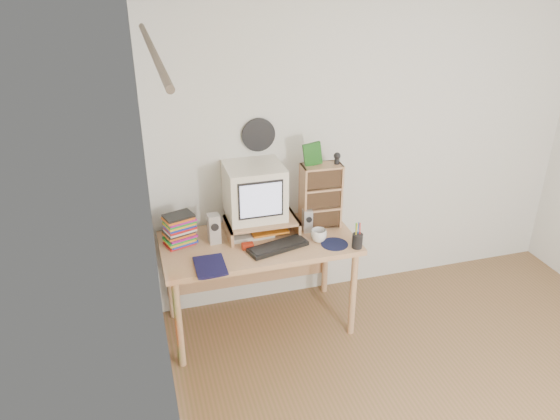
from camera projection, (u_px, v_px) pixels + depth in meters
back_wall at (372, 146)px, 4.30m from camera, size 3.50×0.00×3.50m
left_wall at (173, 313)px, 2.36m from camera, size 0.00×3.50×3.50m
curtain at (172, 273)px, 2.82m from camera, size 0.00×2.20×2.20m
wall_disc at (258, 135)px, 3.97m from camera, size 0.25×0.02×0.25m
desk at (257, 252)px, 4.06m from camera, size 1.40×0.70×0.75m
monitor_riser at (262, 222)px, 4.00m from camera, size 0.52×0.30×0.12m
crt_monitor at (255, 192)px, 3.94m from camera, size 0.42×0.42×0.39m
speaker_left at (214, 229)px, 3.88m from camera, size 0.09×0.09×0.22m
speaker_right at (307, 221)px, 4.04m from camera, size 0.07×0.07×0.18m
keyboard at (278, 247)px, 3.84m from camera, size 0.45×0.25×0.03m
dvd_stack at (179, 227)px, 3.84m from camera, size 0.23×0.19×0.28m
cd_rack at (321, 196)px, 4.05m from camera, size 0.30×0.17×0.49m
mug at (319, 235)px, 3.92m from camera, size 0.13×0.13×0.09m
diary at (195, 267)px, 3.58m from camera, size 0.25×0.19×0.05m
mousepad at (335, 244)px, 3.90m from camera, size 0.23×0.23×0.00m
pen_cup at (358, 238)px, 3.83m from camera, size 0.08×0.08×0.15m
papers at (257, 231)px, 4.04m from camera, size 0.32×0.24×0.04m
red_box at (248, 246)px, 3.84m from camera, size 0.08×0.05×0.04m
game_box at (312, 154)px, 3.90m from camera, size 0.13×0.03×0.17m
webcam at (337, 158)px, 3.94m from camera, size 0.06×0.06×0.09m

